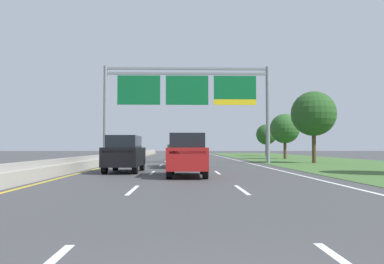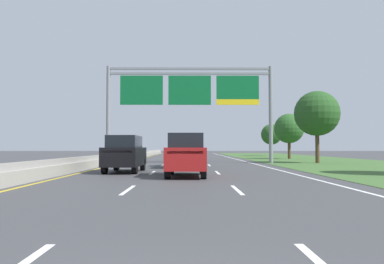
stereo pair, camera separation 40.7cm
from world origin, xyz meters
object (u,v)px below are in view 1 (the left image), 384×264
car_black_left_lane_suv (125,153)px  car_red_centre_lane_suv (187,154)px  roadside_tree_far (285,129)px  roadside_tree_distant (266,135)px  pickup_truck_darkgreen (182,152)px  roadside_tree_mid (314,114)px  overhead_sign_gantry (187,94)px  car_navy_centre_lane_sedan (183,153)px

car_black_left_lane_suv → car_red_centre_lane_suv: size_ratio=1.00×
roadside_tree_far → roadside_tree_distant: 15.72m
car_black_left_lane_suv → roadside_tree_distant: roadside_tree_distant is taller
pickup_truck_darkgreen → car_black_left_lane_suv: 6.61m
car_red_centre_lane_suv → roadside_tree_mid: bearing=-35.7°
car_red_centre_lane_suv → roadside_tree_far: 31.35m
roadside_tree_mid → roadside_tree_distant: size_ratio=1.26×
car_red_centre_lane_suv → overhead_sign_gantry: bearing=-0.0°
roadside_tree_mid → pickup_truck_darkgreen: bearing=-150.2°
car_navy_centre_lane_sedan → overhead_sign_gantry: bearing=-178.4°
car_black_left_lane_suv → roadside_tree_mid: size_ratio=0.72×
roadside_tree_mid → roadside_tree_far: size_ratio=1.18×
roadside_tree_mid → roadside_tree_distant: (1.82, 28.36, -0.99)m
pickup_truck_darkgreen → car_navy_centre_lane_sedan: 14.75m
roadside_tree_mid → roadside_tree_distant: bearing=86.3°
pickup_truck_darkgreen → roadside_tree_mid: size_ratio=0.83×
overhead_sign_gantry → roadside_tree_distant: bearing=64.8°
car_navy_centre_lane_sedan → roadside_tree_distant: (13.74, 20.50, 2.68)m
roadside_tree_mid → car_navy_centre_lane_sedan: bearing=146.6°
overhead_sign_gantry → car_navy_centre_lane_sedan: 9.63m
pickup_truck_darkgreen → roadside_tree_distant: (13.83, 35.25, 2.42)m
pickup_truck_darkgreen → roadside_tree_mid: (12.02, 6.89, 3.41)m
overhead_sign_gantry → car_black_left_lane_suv: size_ratio=3.18×
car_red_centre_lane_suv → roadside_tree_far: size_ratio=0.85×
overhead_sign_gantry → car_red_centre_lane_suv: bearing=-90.8°
car_red_centre_lane_suv → roadside_tree_distant: size_ratio=0.91×
car_navy_centre_lane_sedan → roadside_tree_far: 13.82m
car_red_centre_lane_suv → roadside_tree_mid: size_ratio=0.72×
car_black_left_lane_suv → roadside_tree_far: 30.06m
roadside_tree_far → car_navy_centre_lane_sedan: bearing=-159.1°
roadside_tree_mid → car_red_centre_lane_suv: bearing=-126.4°
pickup_truck_darkgreen → overhead_sign_gantry: bearing=-5.0°
car_navy_centre_lane_sedan → car_red_centre_lane_suv: 23.82m
roadside_tree_distant → car_navy_centre_lane_sedan: bearing=-123.8°
car_black_left_lane_suv → pickup_truck_darkgreen: bearing=-29.1°
pickup_truck_darkgreen → roadside_tree_distant: roadside_tree_distant is taller
overhead_sign_gantry → roadside_tree_far: 17.87m
car_black_left_lane_suv → car_red_centre_lane_suv: same height
car_navy_centre_lane_sedan → car_red_centre_lane_suv: size_ratio=0.94×
roadside_tree_far → roadside_tree_distant: bearing=85.9°
roadside_tree_mid → car_black_left_lane_suv: bearing=-140.6°
pickup_truck_darkgreen → car_red_centre_lane_suv: size_ratio=1.15×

